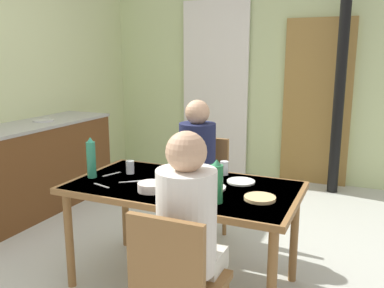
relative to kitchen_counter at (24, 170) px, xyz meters
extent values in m
plane|color=#B8BCAF|center=(1.59, -0.38, -0.45)|extent=(6.96, 6.96, 0.00)
cube|color=beige|center=(1.59, 2.30, 0.90)|extent=(4.04, 0.10, 2.69)
cube|color=beige|center=(-0.33, 0.29, 0.90)|extent=(0.10, 4.02, 2.69)
cube|color=olive|center=(2.50, 2.22, 0.55)|extent=(0.80, 0.05, 2.00)
cylinder|color=black|center=(2.77, 1.95, 0.90)|extent=(0.12, 0.12, 2.69)
cube|color=white|center=(1.19, 2.20, 0.68)|extent=(0.90, 0.03, 2.26)
cube|color=brown|center=(0.00, 0.00, -0.02)|extent=(0.60, 2.06, 0.87)
cube|color=#9E9E99|center=(0.00, 0.00, 0.43)|extent=(0.61, 2.10, 0.03)
cylinder|color=#B7B7BC|center=(0.00, 0.31, 0.45)|extent=(0.21, 0.21, 0.01)
cube|color=olive|center=(2.00, -0.55, 0.25)|extent=(1.52, 0.83, 0.04)
cube|color=beige|center=(2.00, -0.55, 0.27)|extent=(1.46, 0.80, 0.00)
cylinder|color=olive|center=(1.31, -0.89, -0.11)|extent=(0.06, 0.06, 0.68)
cylinder|color=olive|center=(2.69, -0.89, -0.11)|extent=(0.06, 0.06, 0.68)
cylinder|color=olive|center=(1.31, -0.20, -0.11)|extent=(0.06, 0.06, 0.68)
cylinder|color=olive|center=(2.69, -0.20, -0.11)|extent=(0.06, 0.06, 0.68)
cube|color=olive|center=(2.32, -1.24, 0.00)|extent=(0.40, 0.40, 0.04)
cube|color=olive|center=(2.32, -1.42, 0.21)|extent=(0.38, 0.04, 0.42)
cube|color=olive|center=(1.83, 0.15, 0.00)|extent=(0.40, 0.40, 0.04)
cube|color=olive|center=(1.83, 0.33, 0.21)|extent=(0.38, 0.04, 0.42)
cylinder|color=olive|center=(2.00, -0.02, -0.25)|extent=(0.04, 0.04, 0.41)
cylinder|color=olive|center=(1.66, -0.02, -0.25)|extent=(0.04, 0.04, 0.41)
cylinder|color=olive|center=(2.00, 0.32, -0.25)|extent=(0.04, 0.04, 0.41)
cylinder|color=olive|center=(1.66, 0.32, -0.25)|extent=(0.04, 0.04, 0.41)
cube|color=silver|center=(2.32, -1.08, 0.06)|extent=(0.30, 0.22, 0.12)
cylinder|color=silver|center=(2.32, -1.19, 0.32)|extent=(0.30, 0.30, 0.52)
sphere|color=tan|center=(2.32, -1.19, 0.67)|extent=(0.20, 0.20, 0.20)
cube|color=#1A2A43|center=(1.83, -0.01, 0.06)|extent=(0.30, 0.22, 0.12)
cylinder|color=#1E2347|center=(1.83, 0.10, 0.32)|extent=(0.30, 0.30, 0.52)
sphere|color=tan|center=(1.83, 0.10, 0.67)|extent=(0.20, 0.20, 0.20)
cylinder|color=#31916A|center=(1.34, -0.65, 0.40)|extent=(0.06, 0.06, 0.26)
cone|color=#2D9273|center=(1.34, -0.65, 0.54)|extent=(0.05, 0.05, 0.03)
cylinder|color=#277D45|center=(2.32, -0.77, 0.38)|extent=(0.08, 0.08, 0.23)
cone|color=#2C7F50|center=(2.32, -0.77, 0.52)|extent=(0.05, 0.05, 0.03)
cylinder|color=white|center=(1.87, -0.74, 0.30)|extent=(0.17, 0.17, 0.05)
cylinder|color=white|center=(2.34, -0.34, 0.28)|extent=(0.19, 0.19, 0.01)
cylinder|color=white|center=(2.19, -0.54, 0.28)|extent=(0.20, 0.20, 0.01)
cylinder|color=white|center=(2.12, -0.81, 0.28)|extent=(0.23, 0.23, 0.01)
cylinder|color=silver|center=(2.18, -0.21, 0.32)|extent=(0.06, 0.06, 0.10)
cylinder|color=silver|center=(1.54, -0.46, 0.32)|extent=(0.06, 0.06, 0.10)
cylinder|color=#DBB77A|center=(2.54, -0.62, 0.28)|extent=(0.19, 0.19, 0.02)
cube|color=silver|center=(1.64, -0.64, 0.27)|extent=(0.13, 0.11, 0.00)
cube|color=silver|center=(1.42, -0.54, 0.27)|extent=(0.07, 0.15, 0.00)
cube|color=silver|center=(1.94, -0.55, 0.27)|extent=(0.10, 0.13, 0.00)
cube|color=silver|center=(1.52, -0.78, 0.27)|extent=(0.15, 0.06, 0.00)
camera|label=1|loc=(3.11, -2.91, 1.12)|focal=38.21mm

